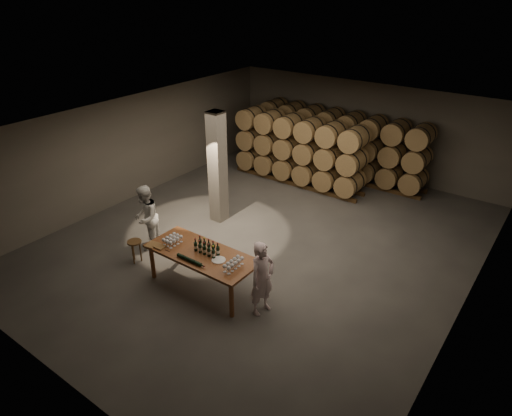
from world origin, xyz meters
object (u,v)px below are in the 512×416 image
Objects in this scene: stool at (135,245)px; tasting_table at (202,257)px; bottle_cluster at (207,248)px; person_man at (262,278)px; notebook_near at (160,247)px; plate at (219,260)px; person_woman at (146,217)px.

tasting_table is at bearing 6.51° from stool.
tasting_table is at bearing -146.35° from bottle_cluster.
person_man reaches higher than bottle_cluster.
tasting_table is at bearing 21.03° from notebook_near.
plate is (0.40, -0.07, -0.10)m from bottle_cluster.
bottle_cluster is at bearing 101.24° from person_man.
person_man is (1.49, 0.02, -0.18)m from bottle_cluster.
stool is 0.83m from person_woman.
person_woman is (-2.32, 0.45, 0.06)m from tasting_table.
notebook_near is (-0.92, -0.39, 0.12)m from tasting_table.
bottle_cluster is 1.50m from person_man.
person_woman is at bearing 95.24° from person_man.
person_woman reaches higher than person_man.
plate is at bearing 5.09° from stool.
person_man is 0.97× the size of person_woman.
person_woman reaches higher than plate.
person_man is at bearing 5.00° from stool.
plate is 1.09m from person_man.
bottle_cluster is at bearing 169.69° from plate.
bottle_cluster is at bearing 33.65° from tasting_table.
notebook_near reaches higher than tasting_table.
tasting_table is 1.00m from notebook_near.
notebook_near is 0.15× the size of person_man.
person_man reaches higher than plate.
bottle_cluster is 1.12m from notebook_near.
plate reaches higher than tasting_table.
bottle_cluster is 0.42m from plate.
stool is at bearing 105.53° from person_man.
person_man is at bearing 4.79° from plate.
person_woman is at bearing 147.51° from notebook_near.
notebook_near is at bearing 26.32° from person_woman.
tasting_table is 2.06m from stool.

